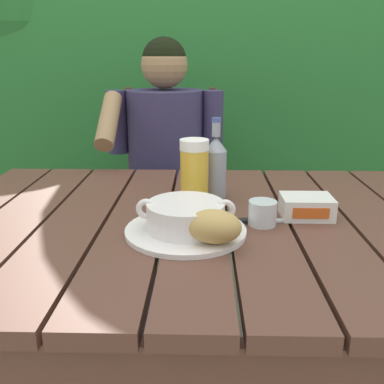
% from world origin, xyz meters
% --- Properties ---
extents(dining_table, '(1.39, 0.97, 0.74)m').
position_xyz_m(dining_table, '(0.00, 0.00, 0.65)').
color(dining_table, brown).
rests_on(dining_table, ground_plane).
extents(hedge_backdrop, '(3.16, 1.00, 2.55)m').
position_xyz_m(hedge_backdrop, '(-0.23, 1.67, 1.21)').
color(hedge_backdrop, '#26692D').
rests_on(hedge_backdrop, ground_plane).
extents(chair_near_diner, '(0.45, 0.47, 0.99)m').
position_xyz_m(chair_near_diner, '(-0.14, 0.93, 0.48)').
color(chair_near_diner, '#543028').
rests_on(chair_near_diner, ground_plane).
extents(person_eating, '(0.48, 0.47, 1.21)m').
position_xyz_m(person_eating, '(-0.15, 0.72, 0.71)').
color(person_eating, '#352F52').
rests_on(person_eating, ground_plane).
extents(serving_plate, '(0.29, 0.29, 0.01)m').
position_xyz_m(serving_plate, '(-0.02, -0.10, 0.74)').
color(serving_plate, white).
rests_on(serving_plate, dining_table).
extents(soup_bowl, '(0.23, 0.18, 0.07)m').
position_xyz_m(soup_bowl, '(-0.02, -0.10, 0.78)').
color(soup_bowl, white).
rests_on(soup_bowl, serving_plate).
extents(bread_roll, '(0.14, 0.11, 0.07)m').
position_xyz_m(bread_roll, '(0.04, -0.18, 0.79)').
color(bread_roll, tan).
rests_on(bread_roll, serving_plate).
extents(beer_glass, '(0.08, 0.08, 0.18)m').
position_xyz_m(beer_glass, '(-0.01, 0.11, 0.83)').
color(beer_glass, gold).
rests_on(beer_glass, dining_table).
extents(beer_bottle, '(0.06, 0.06, 0.23)m').
position_xyz_m(beer_bottle, '(0.05, 0.17, 0.83)').
color(beer_bottle, '#8C929C').
rests_on(beer_bottle, dining_table).
extents(water_glass_small, '(0.07, 0.07, 0.06)m').
position_xyz_m(water_glass_small, '(0.16, -0.04, 0.77)').
color(water_glass_small, silver).
rests_on(water_glass_small, dining_table).
extents(butter_tub, '(0.13, 0.10, 0.06)m').
position_xyz_m(butter_tub, '(0.28, 0.01, 0.76)').
color(butter_tub, white).
rests_on(butter_tub, dining_table).
extents(table_knife, '(0.16, 0.04, 0.01)m').
position_xyz_m(table_knife, '(0.14, -0.03, 0.74)').
color(table_knife, silver).
rests_on(table_knife, dining_table).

